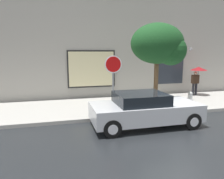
{
  "coord_description": "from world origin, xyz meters",
  "views": [
    {
      "loc": [
        -4.59,
        -7.52,
        2.89
      ],
      "look_at": [
        -2.15,
        1.8,
        1.2
      ],
      "focal_mm": 34.25,
      "sensor_mm": 36.0,
      "label": 1
    }
  ],
  "objects_px": {
    "fire_hydrant": "(190,99)",
    "street_tree": "(160,45)",
    "parked_car": "(144,109)",
    "pedestrian_with_umbrella": "(198,72)",
    "stop_sign": "(113,73)"
  },
  "relations": [
    {
      "from": "fire_hydrant",
      "to": "street_tree",
      "type": "height_order",
      "value": "street_tree"
    },
    {
      "from": "street_tree",
      "to": "parked_car",
      "type": "bearing_deg",
      "value": -130.39
    },
    {
      "from": "parked_car",
      "to": "fire_hydrant",
      "type": "relative_size",
      "value": 5.58
    },
    {
      "from": "pedestrian_with_umbrella",
      "to": "fire_hydrant",
      "type": "bearing_deg",
      "value": -131.58
    },
    {
      "from": "parked_car",
      "to": "street_tree",
      "type": "bearing_deg",
      "value": 49.61
    },
    {
      "from": "pedestrian_with_umbrella",
      "to": "street_tree",
      "type": "xyz_separation_m",
      "value": [
        -3.9,
        -2.39,
        1.57
      ]
    },
    {
      "from": "stop_sign",
      "to": "pedestrian_with_umbrella",
      "type": "bearing_deg",
      "value": 23.92
    },
    {
      "from": "street_tree",
      "to": "stop_sign",
      "type": "xyz_separation_m",
      "value": [
        -2.38,
        -0.4,
        -1.22
      ]
    },
    {
      "from": "parked_car",
      "to": "pedestrian_with_umbrella",
      "type": "height_order",
      "value": "pedestrian_with_umbrella"
    },
    {
      "from": "pedestrian_with_umbrella",
      "to": "stop_sign",
      "type": "height_order",
      "value": "stop_sign"
    },
    {
      "from": "parked_car",
      "to": "stop_sign",
      "type": "relative_size",
      "value": 1.63
    },
    {
      "from": "parked_car",
      "to": "fire_hydrant",
      "type": "height_order",
      "value": "parked_car"
    },
    {
      "from": "stop_sign",
      "to": "street_tree",
      "type": "bearing_deg",
      "value": 9.55
    },
    {
      "from": "parked_car",
      "to": "street_tree",
      "type": "height_order",
      "value": "street_tree"
    },
    {
      "from": "parked_car",
      "to": "fire_hydrant",
      "type": "bearing_deg",
      "value": 28.07
    }
  ]
}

